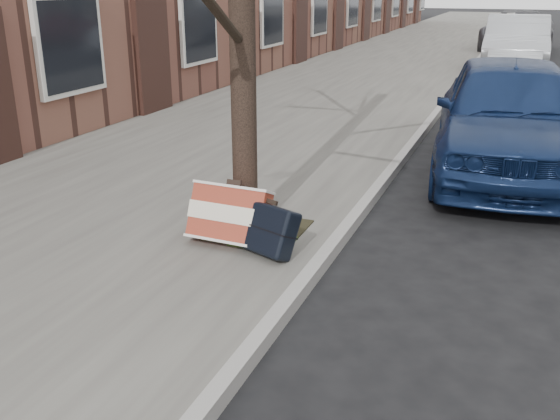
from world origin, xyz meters
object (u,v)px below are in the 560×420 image
at_px(suitcase_red, 229,215).
at_px(suitcase_navy, 265,228).
at_px(car_near_mid, 516,44).
at_px(car_near_front, 509,115).

bearing_deg(suitcase_red, suitcase_navy, -9.44).
relative_size(suitcase_red, suitcase_navy, 1.18).
bearing_deg(car_near_mid, suitcase_red, -99.66).
bearing_deg(suitcase_navy, car_near_mid, 104.53).
xyz_separation_m(suitcase_red, car_near_mid, (1.97, 14.11, 0.37)).
height_order(car_near_front, car_near_mid, car_near_mid).
xyz_separation_m(suitcase_red, suitcase_navy, (0.38, -0.08, -0.04)).
relative_size(suitcase_navy, car_near_mid, 0.13).
distance_m(suitcase_navy, car_near_front, 4.29).
xyz_separation_m(suitcase_red, car_near_front, (2.21, 3.78, 0.37)).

